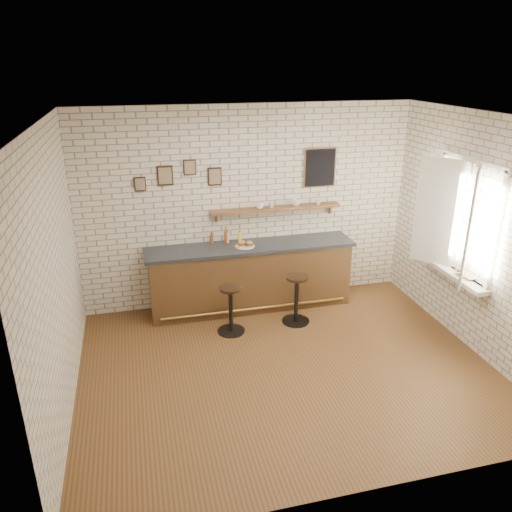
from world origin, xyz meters
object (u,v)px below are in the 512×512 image
object	(u,v)px
shelf_cup_b	(272,205)
bitters_bottle_brown	(212,239)
bar_counter	(251,276)
condiment_bottle_yellow	(240,237)
book_lower	(461,277)
sandwich_plate	(245,246)
bitters_bottle_amber	(226,236)
shelf_cup_d	(318,202)
bar_stool_right	(296,298)
ciabatta_sandwich	(245,243)
shelf_cup_c	(296,203)
bitters_bottle_white	(227,237)
book_upper	(463,277)
shelf_cup_a	(260,205)
bar_stool_left	(231,308)

from	to	relation	value
shelf_cup_b	bitters_bottle_brown	bearing A→B (deg)	148.45
bar_counter	condiment_bottle_yellow	world-z (taller)	condiment_bottle_yellow
condiment_bottle_yellow	book_lower	size ratio (longest dim) A/B	0.81
sandwich_plate	condiment_bottle_yellow	distance (m)	0.23
bitters_bottle_amber	bitters_bottle_brown	bearing A→B (deg)	180.00
shelf_cup_d	sandwich_plate	bearing A→B (deg)	-162.48
bitters_bottle_brown	book_lower	world-z (taller)	bitters_bottle_brown
bar_counter	bar_stool_right	world-z (taller)	bar_counter
ciabatta_sandwich	shelf_cup_c	xyz separation A→B (m)	(0.84, 0.24, 0.49)
bitters_bottle_amber	sandwich_plate	bearing A→B (deg)	-43.72
bitters_bottle_white	shelf_cup_b	bearing A→B (deg)	1.23
book_upper	bitters_bottle_brown	bearing A→B (deg)	142.07
shelf_cup_c	bar_stool_right	bearing A→B (deg)	179.62
shelf_cup_a	shelf_cup_b	size ratio (longest dim) A/B	1.32
condiment_bottle_yellow	bar_stool_left	world-z (taller)	condiment_bottle_yellow
sandwich_plate	ciabatta_sandwich	distance (m)	0.04
bar_counter	shelf_cup_d	bearing A→B (deg)	10.22
condiment_bottle_yellow	book_upper	bearing A→B (deg)	-35.95
bitters_bottle_amber	bar_stool_left	distance (m)	1.15
bar_stool_right	book_lower	xyz separation A→B (m)	(1.90, -0.99, 0.55)
bitters_bottle_amber	shelf_cup_a	distance (m)	0.68
ciabatta_sandwich	book_lower	bearing A→B (deg)	-32.32
bitters_bottle_amber	shelf_cup_b	distance (m)	0.82
shelf_cup_b	bitters_bottle_white	bearing A→B (deg)	148.76
bar_counter	bitters_bottle_white	xyz separation A→B (m)	(-0.31, 0.19, 0.59)
bitters_bottle_brown	bitters_bottle_white	world-z (taller)	bitters_bottle_white
bitters_bottle_white	shelf_cup_a	world-z (taller)	shelf_cup_a
bitters_bottle_brown	shelf_cup_d	world-z (taller)	shelf_cup_d
ciabatta_sandwich	condiment_bottle_yellow	world-z (taller)	condiment_bottle_yellow
sandwich_plate	shelf_cup_b	xyz separation A→B (m)	(0.47, 0.24, 0.53)
book_lower	book_upper	xyz separation A→B (m)	(0.00, -0.04, 0.02)
bar_stool_left	book_lower	distance (m)	3.07
book_lower	bitters_bottle_amber	bearing A→B (deg)	128.71
shelf_cup_c	book_upper	bearing A→B (deg)	-122.87
bar_stool_left	bitters_bottle_white	bearing A→B (deg)	81.18
bar_stool_left	bitters_bottle_amber	bearing A→B (deg)	82.13
ciabatta_sandwich	book_lower	size ratio (longest dim) A/B	1.15
bitters_bottle_white	shelf_cup_a	distance (m)	0.68
book_upper	book_lower	bearing A→B (deg)	83.93
sandwich_plate	bitters_bottle_brown	size ratio (longest dim) A/B	1.54
bitters_bottle_amber	shelf_cup_b	world-z (taller)	shelf_cup_b
shelf_cup_d	book_lower	world-z (taller)	shelf_cup_d
sandwich_plate	bar_stool_left	bearing A→B (deg)	-118.63
shelf_cup_c	book_upper	xyz separation A→B (m)	(1.67, -1.86, -0.59)
shelf_cup_a	shelf_cup_c	bearing A→B (deg)	-37.68
ciabatta_sandwich	bitters_bottle_white	xyz separation A→B (m)	(-0.23, 0.22, 0.03)
sandwich_plate	book_upper	distance (m)	3.00
book_upper	sandwich_plate	bearing A→B (deg)	141.10
book_lower	book_upper	size ratio (longest dim) A/B	0.88
shelf_cup_d	bitters_bottle_amber	bearing A→B (deg)	-172.98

